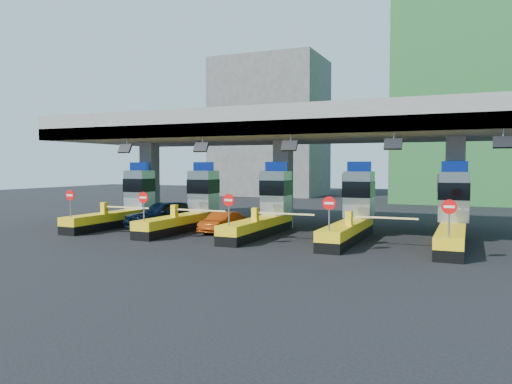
% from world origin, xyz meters
% --- Properties ---
extents(ground, '(120.00, 120.00, 0.00)m').
position_xyz_m(ground, '(0.00, 0.00, 0.00)').
color(ground, black).
rests_on(ground, ground).
extents(toll_canopy, '(28.00, 12.09, 7.00)m').
position_xyz_m(toll_canopy, '(0.00, 2.87, 6.13)').
color(toll_canopy, slate).
rests_on(toll_canopy, ground).
extents(toll_lane_far_left, '(4.43, 8.00, 4.16)m').
position_xyz_m(toll_lane_far_left, '(-10.00, 0.28, 1.40)').
color(toll_lane_far_left, black).
rests_on(toll_lane_far_left, ground).
extents(toll_lane_left, '(4.43, 8.00, 4.16)m').
position_xyz_m(toll_lane_left, '(-5.00, 0.28, 1.40)').
color(toll_lane_left, black).
rests_on(toll_lane_left, ground).
extents(toll_lane_center, '(4.43, 8.00, 4.16)m').
position_xyz_m(toll_lane_center, '(0.00, 0.28, 1.40)').
color(toll_lane_center, black).
rests_on(toll_lane_center, ground).
extents(toll_lane_right, '(4.43, 8.00, 4.16)m').
position_xyz_m(toll_lane_right, '(5.00, 0.28, 1.40)').
color(toll_lane_right, black).
rests_on(toll_lane_right, ground).
extents(toll_lane_far_right, '(4.43, 8.00, 4.16)m').
position_xyz_m(toll_lane_far_right, '(10.00, 0.28, 1.40)').
color(toll_lane_far_right, black).
rests_on(toll_lane_far_right, ground).
extents(bg_building_scaffold, '(18.00, 12.00, 28.00)m').
position_xyz_m(bg_building_scaffold, '(12.00, 32.00, 14.00)').
color(bg_building_scaffold, '#1E5926').
rests_on(bg_building_scaffold, ground).
extents(bg_building_concrete, '(14.00, 10.00, 18.00)m').
position_xyz_m(bg_building_concrete, '(-14.00, 36.00, 9.00)').
color(bg_building_concrete, '#4C4C49').
rests_on(bg_building_concrete, ground).
extents(van, '(4.04, 5.53, 1.75)m').
position_xyz_m(van, '(-6.91, 0.21, 0.88)').
color(van, black).
rests_on(van, ground).
extents(red_car, '(1.36, 3.70, 1.21)m').
position_xyz_m(red_car, '(-2.62, -0.24, 0.60)').
color(red_car, '#8D310A').
rests_on(red_car, ground).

